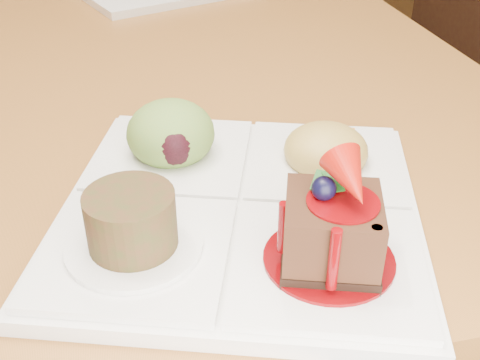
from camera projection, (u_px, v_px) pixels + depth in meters
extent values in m
plane|color=#553618|center=(110.00, 297.00, 1.45)|extent=(6.00, 6.00, 0.00)
cylinder|color=#985727|center=(217.00, 29.00, 2.03)|extent=(0.06, 0.06, 0.71)
cube|color=black|center=(398.00, 66.00, 1.53)|extent=(0.46, 0.46, 0.04)
cylinder|color=black|center=(362.00, 191.00, 1.46)|extent=(0.04, 0.04, 0.42)
cylinder|color=black|center=(406.00, 109.00, 1.84)|extent=(0.04, 0.04, 0.42)
cylinder|color=black|center=(301.00, 127.00, 1.74)|extent=(0.04, 0.04, 0.42)
cube|color=white|center=(240.00, 212.00, 0.46)|extent=(0.34, 0.34, 0.01)
cube|color=white|center=(328.00, 264.00, 0.39)|extent=(0.16, 0.16, 0.01)
cube|color=white|center=(135.00, 251.00, 0.41)|extent=(0.16, 0.16, 0.01)
cube|color=white|center=(172.00, 155.00, 0.51)|extent=(0.16, 0.16, 0.01)
cube|color=white|center=(325.00, 163.00, 0.50)|extent=(0.16, 0.16, 0.01)
cylinder|color=#600306|center=(329.00, 259.00, 0.39)|extent=(0.09, 0.09, 0.00)
cube|color=black|center=(329.00, 256.00, 0.39)|extent=(0.08, 0.08, 0.01)
cube|color=#351F0E|center=(332.00, 227.00, 0.38)|extent=(0.08, 0.08, 0.04)
cylinder|color=#600306|center=(335.00, 200.00, 0.37)|extent=(0.05, 0.05, 0.00)
sphere|color=black|center=(324.00, 188.00, 0.37)|extent=(0.02, 0.02, 0.02)
cone|color=#941209|center=(351.00, 180.00, 0.35)|extent=(0.03, 0.05, 0.04)
cube|color=#114612|center=(333.00, 181.00, 0.37)|extent=(0.01, 0.02, 0.01)
cube|color=#114612|center=(321.00, 181.00, 0.37)|extent=(0.02, 0.02, 0.01)
cylinder|color=#600306|center=(334.00, 260.00, 0.35)|extent=(0.01, 0.01, 0.04)
cylinder|color=#600306|center=(373.00, 253.00, 0.36)|extent=(0.01, 0.01, 0.04)
cylinder|color=#600306|center=(283.00, 227.00, 0.38)|extent=(0.01, 0.01, 0.04)
cylinder|color=white|center=(134.00, 246.00, 0.40)|extent=(0.09, 0.09, 0.00)
cylinder|color=#492115|center=(131.00, 220.00, 0.39)|extent=(0.06, 0.06, 0.04)
cylinder|color=#43230E|center=(129.00, 203.00, 0.38)|extent=(0.05, 0.05, 0.00)
ellipsoid|color=#517B32|center=(171.00, 133.00, 0.50)|extent=(0.07, 0.07, 0.06)
ellipsoid|color=black|center=(175.00, 147.00, 0.48)|extent=(0.04, 0.03, 0.03)
ellipsoid|color=#A5833B|center=(326.00, 150.00, 0.50)|extent=(0.07, 0.07, 0.04)
cube|color=orange|center=(345.00, 138.00, 0.50)|extent=(0.02, 0.02, 0.01)
cube|color=#54791A|center=(320.00, 137.00, 0.51)|extent=(0.02, 0.02, 0.02)
cube|color=orange|center=(310.00, 142.00, 0.49)|extent=(0.02, 0.02, 0.02)
cube|color=#54791A|center=(321.00, 151.00, 0.48)|extent=(0.02, 0.02, 0.01)
cube|color=orange|center=(345.00, 155.00, 0.48)|extent=(0.02, 0.02, 0.02)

